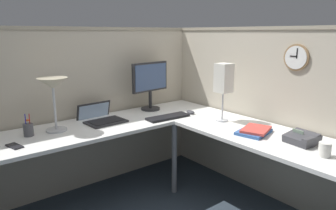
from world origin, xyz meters
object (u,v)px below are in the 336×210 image
monitor (150,82)px  wall_clock (297,57)px  keyboard (168,117)px  coffee_mug (325,150)px  desk_lamp_dome (53,88)px  book_stack (255,131)px  desk_lamp_paper (224,80)px  cell_phone (15,146)px  laptop (100,118)px  computer_mouse (190,112)px  pen_cup (28,130)px  office_phone (302,139)px

monitor → wall_clock: 1.42m
keyboard → coffee_mug: coffee_mug is taller
monitor → desk_lamp_dome: bearing=-174.3°
keyboard → book_stack: (0.27, -0.79, 0.01)m
desk_lamp_paper → cell_phone: bearing=164.1°
laptop → wall_clock: 1.79m
monitor → desk_lamp_paper: (0.27, -0.76, 0.09)m
computer_mouse → pen_cup: pen_cup is taller
book_stack → coffee_mug: coffee_mug is taller
pen_cup → book_stack: pen_cup is taller
keyboard → coffee_mug: size_ratio=4.48×
computer_mouse → coffee_mug: coffee_mug is taller
monitor → desk_lamp_paper: desk_lamp_paper is taller
pen_cup → coffee_mug: pen_cup is taller
desk_lamp_dome → cell_phone: desk_lamp_dome is taller
laptop → wall_clock: wall_clock is taller
desk_lamp_dome → cell_phone: 0.54m
monitor → computer_mouse: (0.21, -0.39, -0.28)m
pen_cup → cell_phone: (-0.15, -0.19, -0.05)m
computer_mouse → desk_lamp_dome: 1.32m
desk_lamp_dome → laptop: bearing=7.3°
book_stack → keyboard: bearing=108.5°
pen_cup → book_stack: (1.45, -1.07, -0.03)m
book_stack → desk_lamp_paper: size_ratio=0.62×
computer_mouse → wall_clock: 1.11m
keyboard → cell_phone: (-1.33, 0.09, -0.01)m
desk_lamp_dome → coffee_mug: (1.19, -1.65, -0.32)m
monitor → book_stack: monitor is taller
keyboard → desk_lamp_paper: (0.34, -0.38, 0.37)m
desk_lamp_dome → pen_cup: (-0.22, 0.00, -0.31)m
laptop → keyboard: laptop is taller
monitor → coffee_mug: (0.16, -1.75, -0.25)m
laptop → office_phone: bearing=-59.4°
pen_cup → office_phone: size_ratio=0.80×
monitor → pen_cup: 1.28m
desk_lamp_dome → cell_phone: (-0.36, -0.18, -0.36)m
coffee_mug → computer_mouse: bearing=87.8°
cell_phone → wall_clock: size_ratio=0.65×
office_phone → wall_clock: bearing=41.4°
pen_cup → desk_lamp_dome: bearing=-1.3°
keyboard → office_phone: 1.21m
pen_cup → book_stack: 1.80m
desk_lamp_dome → pen_cup: 0.38m
keyboard → desk_lamp_dome: bearing=167.2°
laptop → pen_cup: pen_cup is taller
book_stack → wall_clock: size_ratio=1.49×
pen_cup → cell_phone: size_ratio=1.25×
monitor → book_stack: (0.20, -1.17, -0.27)m
pen_cup → desk_lamp_paper: 1.69m
desk_lamp_dome → book_stack: desk_lamp_dome is taller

